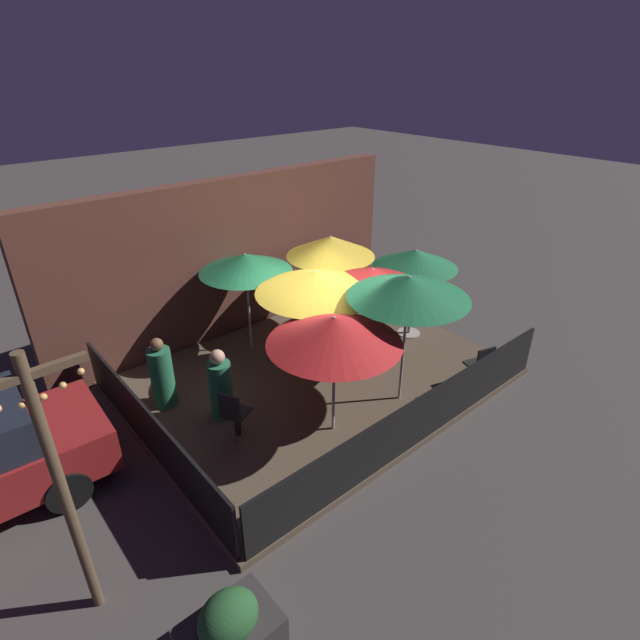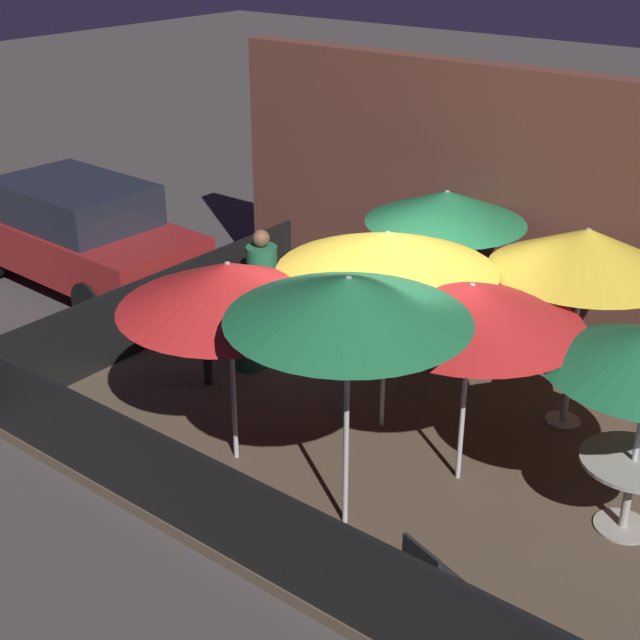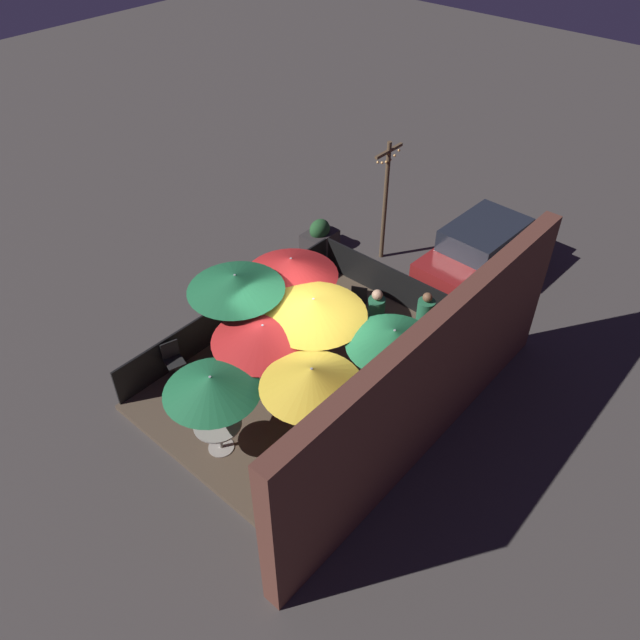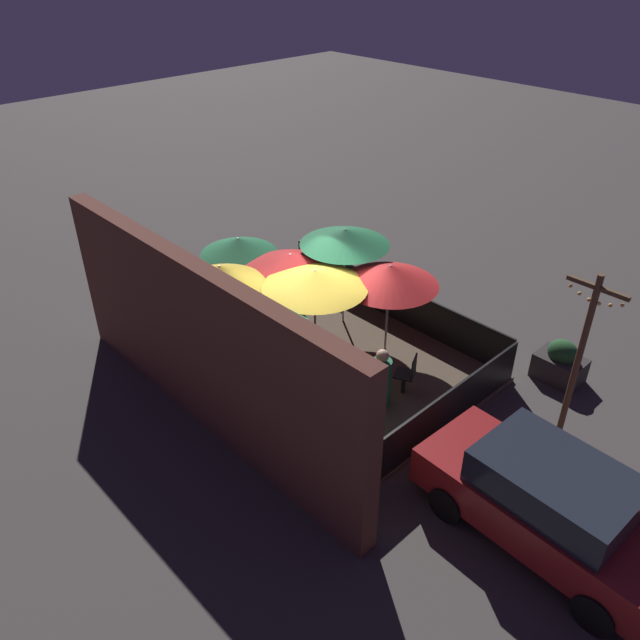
# 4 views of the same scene
# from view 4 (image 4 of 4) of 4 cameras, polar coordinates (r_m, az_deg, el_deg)

# --- Properties ---
(ground_plane) EXTENTS (60.00, 60.00, 0.00)m
(ground_plane) POSITION_cam_4_polar(r_m,az_deg,el_deg) (14.29, -0.48, -3.89)
(ground_plane) COLOR #423D3A
(patio_deck) EXTENTS (7.04, 5.34, 0.12)m
(patio_deck) POSITION_cam_4_polar(r_m,az_deg,el_deg) (14.25, -0.48, -3.69)
(patio_deck) COLOR brown
(patio_deck) RESTS_ON ground_plane
(building_wall) EXTENTS (8.64, 0.36, 3.60)m
(building_wall) POSITION_cam_4_polar(r_m,az_deg,el_deg) (11.82, -10.82, -2.50)
(building_wall) COLOR brown
(building_wall) RESTS_ON ground_plane
(fence_front) EXTENTS (6.84, 0.05, 0.95)m
(fence_front) POSITION_cam_4_polar(r_m,az_deg,el_deg) (15.58, 6.56, 1.84)
(fence_front) COLOR black
(fence_front) RESTS_ON patio_deck
(fence_side_left) EXTENTS (0.05, 5.14, 0.95)m
(fence_side_left) POSITION_cam_4_polar(r_m,az_deg,el_deg) (12.16, 10.94, -8.55)
(fence_side_left) COLOR black
(fence_side_left) RESTS_ON patio_deck
(patio_umbrella_0) EXTENTS (1.85, 1.85, 2.05)m
(patio_umbrella_0) POSITION_cam_4_polar(r_m,az_deg,el_deg) (15.17, -7.48, 6.77)
(patio_umbrella_0) COLOR #B2B2B7
(patio_umbrella_0) RESTS_ON patio_deck
(patio_umbrella_1) EXTENTS (1.96, 1.96, 2.26)m
(patio_umbrella_1) POSITION_cam_4_polar(r_m,az_deg,el_deg) (13.47, -9.12, 4.08)
(patio_umbrella_1) COLOR #B2B2B7
(patio_umbrella_1) RESTS_ON patio_deck
(patio_umbrella_2) EXTENTS (1.92, 1.92, 2.19)m
(patio_umbrella_2) POSITION_cam_4_polar(r_m,az_deg,el_deg) (11.91, -5.49, 0.07)
(patio_umbrella_2) COLOR #B2B2B7
(patio_umbrella_2) RESTS_ON patio_deck
(patio_umbrella_3) EXTENTS (2.14, 2.14, 2.11)m
(patio_umbrella_3) POSITION_cam_4_polar(r_m,az_deg,el_deg) (14.15, -2.73, 5.33)
(patio_umbrella_3) COLOR #B2B2B7
(patio_umbrella_3) RESTS_ON patio_deck
(patio_umbrella_4) EXTENTS (2.17, 2.17, 2.17)m
(patio_umbrella_4) POSITION_cam_4_polar(r_m,az_deg,el_deg) (13.60, 6.40, 4.13)
(patio_umbrella_4) COLOR #B2B2B7
(patio_umbrella_4) RESTS_ON patio_deck
(patio_umbrella_5) EXTENTS (2.10, 2.10, 2.47)m
(patio_umbrella_5) POSITION_cam_4_polar(r_m,az_deg,el_deg) (14.46, 2.28, 7.61)
(patio_umbrella_5) COLOR #B2B2B7
(patio_umbrella_5) RESTS_ON patio_deck
(patio_umbrella_6) EXTENTS (2.27, 2.27, 2.26)m
(patio_umbrella_6) POSITION_cam_4_polar(r_m,az_deg,el_deg) (13.12, -0.48, 3.81)
(patio_umbrella_6) COLOR #B2B2B7
(patio_umbrella_6) RESTS_ON patio_deck
(dining_table_0) EXTENTS (0.96, 0.96, 0.74)m
(dining_table_0) POSITION_cam_4_polar(r_m,az_deg,el_deg) (15.74, -7.16, 2.65)
(dining_table_0) COLOR #9E998E
(dining_table_0) RESTS_ON patio_deck
(dining_table_1) EXTENTS (0.71, 0.71, 0.76)m
(dining_table_1) POSITION_cam_4_polar(r_m,az_deg,el_deg) (14.20, -8.62, -1.06)
(dining_table_1) COLOR #9E998E
(dining_table_1) RESTS_ON patio_deck
(patio_chair_0) EXTENTS (0.50, 0.50, 0.96)m
(patio_chair_0) POSITION_cam_4_polar(r_m,az_deg,el_deg) (16.60, 0.60, 4.31)
(patio_chair_0) COLOR black
(patio_chair_0) RESTS_ON patio_deck
(patio_chair_1) EXTENTS (0.54, 0.54, 0.93)m
(patio_chair_1) POSITION_cam_4_polar(r_m,az_deg,el_deg) (13.04, 8.03, -4.86)
(patio_chair_1) COLOR black
(patio_chair_1) RESTS_ON patio_deck
(patio_chair_2) EXTENTS (0.53, 0.53, 0.96)m
(patio_chair_2) POSITION_cam_4_polar(r_m,az_deg,el_deg) (14.99, -13.98, -0.06)
(patio_chair_2) COLOR black
(patio_chair_2) RESTS_ON patio_deck
(patron_0) EXTENTS (0.48, 0.48, 1.38)m
(patron_0) POSITION_cam_4_polar(r_m,az_deg,el_deg) (11.73, 4.77, -8.84)
(patron_0) COLOR #236642
(patron_0) RESTS_ON patio_deck
(patron_1) EXTENTS (0.47, 0.47, 1.34)m
(patron_1) POSITION_cam_4_polar(r_m,az_deg,el_deg) (12.63, 5.59, -5.52)
(patron_1) COLOR #236642
(patron_1) RESTS_ON patio_deck
(planter_box) EXTENTS (1.02, 0.71, 0.98)m
(planter_box) POSITION_cam_4_polar(r_m,az_deg,el_deg) (14.53, 21.12, -3.68)
(planter_box) COLOR #332D2D
(planter_box) RESTS_ON ground_plane
(light_post) EXTENTS (1.10, 0.12, 3.52)m
(light_post) POSITION_cam_4_polar(r_m,az_deg,el_deg) (12.17, 22.74, -2.55)
(light_post) COLOR brown
(light_post) RESTS_ON ground_plane
(parked_car_0) EXTENTS (4.26, 1.92, 1.62)m
(parked_car_0) POSITION_cam_4_polar(r_m,az_deg,el_deg) (10.71, 20.24, -15.44)
(parked_car_0) COLOR maroon
(parked_car_0) RESTS_ON ground_plane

